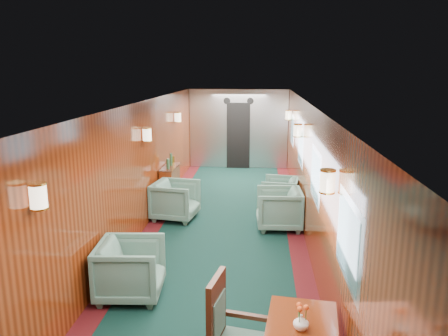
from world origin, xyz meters
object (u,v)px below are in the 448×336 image
Objects in this scene: armchair_left_near at (131,269)px; armchair_right_near at (279,209)px; dining_table at (302,334)px; armchair_right_far at (280,193)px; credenza at (170,184)px; armchair_left_far at (176,200)px; side_chair at (231,332)px.

armchair_left_near is 3.43m from armchair_right_near.
dining_table is 5.55m from armchair_right_far.
dining_table is 1.30× the size of armchair_right_far.
armchair_left_near is at bearing -85.39° from credenza.
credenza reaches higher than armchair_right_near.
credenza is 1.33× the size of armchair_left_far.
side_chair is at bearing -154.68° from armchair_left_far.
credenza is at bearing 0.41° from armchair_left_near.
dining_table is 0.87× the size of credenza.
side_chair is 1.36× the size of armchair_left_far.
credenza is 1.10m from armchair_left_far.
armchair_left_near is (0.34, -4.16, -0.05)m from credenza.
armchair_right_near is (-0.04, 4.33, -0.19)m from dining_table.
armchair_right_far is at bearing 94.33° from side_chair.
armchair_left_far is (-0.00, 3.12, 0.00)m from armchair_left_near.
armchair_right_near is at bearing 97.38° from dining_table.
credenza reaches higher than armchair_right_far.
armchair_left_near is at bearing 141.96° from side_chair.
side_chair reaches higher than armchair_left_far.
credenza is at bearing -122.92° from armchair_right_near.
armchair_right_far is (2.13, 0.85, -0.04)m from armchair_left_far.
credenza is 1.34× the size of armchair_right_near.
armchair_right_far is (2.46, -0.19, -0.09)m from credenza.
side_chair is 5.69m from armchair_right_far.
armchair_right_far is (0.68, 5.65, -0.28)m from side_chair.
dining_table is 6.23m from credenza.
armchair_right_near is at bearing 5.10° from armchair_right_far.
armchair_left_far is 2.29m from armchair_right_far.
credenza is (-2.43, 5.74, -0.14)m from dining_table.
armchair_left_near is 0.99× the size of armchair_left_far.
armchair_left_near is 1.11× the size of armchair_right_far.
credenza is 1.48× the size of armchair_right_far.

